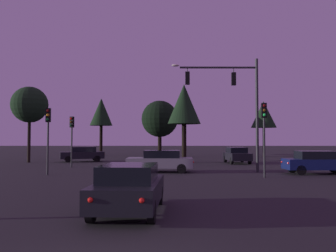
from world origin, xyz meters
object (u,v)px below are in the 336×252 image
(traffic_light_corner_left, at_px, (264,125))
(tree_lot_edge, at_px, (101,112))
(car_parked_lot, at_px, (83,154))
(tree_behind_sign, at_px, (184,105))
(car_nearside_lane, at_px, (129,187))
(car_crossing_left, at_px, (160,161))
(tree_left_far, at_px, (264,115))
(tree_center_horizon, at_px, (160,119))
(traffic_light_median, at_px, (48,128))
(tree_right_cluster, at_px, (30,105))
(car_crossing_right, at_px, (317,162))
(car_far_lane, at_px, (237,155))
(traffic_signal_mast_arm, at_px, (234,95))
(traffic_light_corner_right, at_px, (72,131))

(traffic_light_corner_left, bearing_deg, tree_lot_edge, 119.52)
(car_parked_lot, xyz_separation_m, tree_behind_sign, (10.29, -1.34, 4.88))
(car_nearside_lane, xyz_separation_m, car_crossing_left, (0.62, 13.14, 0.00))
(tree_left_far, height_order, tree_center_horizon, tree_left_far)
(car_crossing_left, bearing_deg, traffic_light_median, -164.50)
(tree_lot_edge, bearing_deg, tree_right_cluster, -106.76)
(tree_left_far, relative_size, tree_lot_edge, 0.90)
(car_crossing_right, relative_size, tree_right_cluster, 0.59)
(car_nearside_lane, bearing_deg, car_far_lane, 70.64)
(car_far_lane, height_order, tree_lot_edge, tree_lot_edge)
(traffic_light_median, distance_m, tree_left_far, 30.22)
(traffic_signal_mast_arm, xyz_separation_m, tree_behind_sign, (-3.13, 9.62, 0.28))
(traffic_signal_mast_arm, bearing_deg, car_nearside_lane, -113.98)
(tree_left_far, bearing_deg, car_parked_lot, -155.52)
(traffic_signal_mast_arm, xyz_separation_m, traffic_light_corner_right, (-12.57, 4.07, -2.45))
(car_crossing_left, bearing_deg, car_crossing_right, -6.96)
(tree_lot_edge, bearing_deg, traffic_light_corner_left, -60.48)
(car_nearside_lane, height_order, car_crossing_left, same)
(tree_left_far, bearing_deg, traffic_light_corner_right, -140.85)
(traffic_light_corner_right, xyz_separation_m, tree_behind_sign, (9.44, 5.55, 2.73))
(tree_left_far, bearing_deg, tree_right_cluster, -157.44)
(car_crossing_right, xyz_separation_m, car_parked_lot, (-18.63, 12.15, -0.00))
(car_crossing_left, relative_size, tree_right_cluster, 0.62)
(car_nearside_lane, bearing_deg, traffic_light_corner_left, 54.69)
(car_nearside_lane, relative_size, car_crossing_left, 0.93)
(traffic_light_corner_right, bearing_deg, car_far_lane, 17.96)
(car_parked_lot, relative_size, tree_right_cluster, 0.62)
(traffic_light_corner_left, relative_size, car_crossing_left, 0.97)
(car_nearside_lane, bearing_deg, traffic_signal_mast_arm, 66.02)
(car_crossing_right, distance_m, tree_lot_edge, 32.08)
(car_nearside_lane, relative_size, car_parked_lot, 0.93)
(traffic_light_corner_left, height_order, tree_center_horizon, tree_center_horizon)
(car_parked_lot, height_order, tree_center_horizon, tree_center_horizon)
(tree_behind_sign, distance_m, tree_right_cluster, 15.27)
(tree_left_far, bearing_deg, tree_lot_edge, 171.43)
(car_crossing_right, xyz_separation_m, tree_behind_sign, (-8.34, 10.81, 4.88))
(car_nearside_lane, distance_m, car_far_lane, 23.12)
(traffic_signal_mast_arm, xyz_separation_m, tree_lot_edge, (-14.15, 23.85, 0.63))
(traffic_signal_mast_arm, xyz_separation_m, tree_center_horizon, (-5.81, 19.51, -0.55))
(car_crossing_left, bearing_deg, car_parked_lot, 127.12)
(car_parked_lot, xyz_separation_m, tree_left_far, (21.10, 9.60, 4.68))
(car_crossing_left, bearing_deg, traffic_light_corner_left, -27.34)
(car_crossing_left, relative_size, car_crossing_right, 1.05)
(traffic_light_corner_left, relative_size, tree_right_cluster, 0.60)
(traffic_light_corner_left, xyz_separation_m, traffic_light_median, (-13.55, 1.29, -0.13))
(tree_left_far, bearing_deg, traffic_signal_mast_arm, -110.48)
(traffic_light_corner_right, bearing_deg, traffic_light_corner_left, -27.91)
(car_nearside_lane, bearing_deg, car_crossing_left, 87.30)
(traffic_light_corner_right, xyz_separation_m, car_far_lane, (14.43, 4.68, -2.15))
(traffic_light_median, bearing_deg, tree_right_cluster, 117.35)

